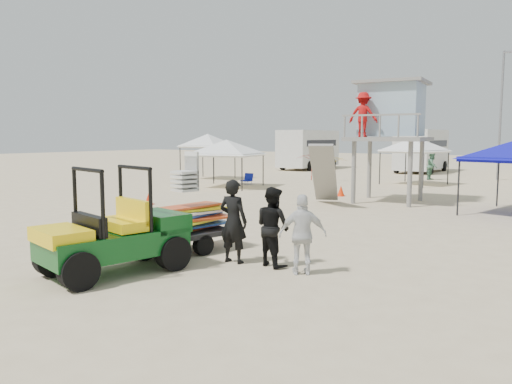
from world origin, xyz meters
The scene contains 19 objects.
ground centered at (0.00, 0.00, 0.00)m, with size 140.00×140.00×0.00m, color beige.
utility_cart centered at (-0.21, -1.16, 0.98)m, with size 1.99×3.01×2.10m.
surf_trailer centered at (-0.20, 1.18, 0.86)m, with size 1.64×2.42×2.10m.
man_left centered at (1.31, 0.88, 0.91)m, with size 0.66×0.44×1.82m, color black.
man_mid centered at (2.16, 1.13, 0.84)m, with size 0.82×0.64×1.69m, color black.
man_right centered at (3.01, 0.88, 0.80)m, with size 0.94×0.39×1.61m, color silver.
lifeguard_tower centered at (0.66, 12.74, 3.64)m, with size 3.29×3.29×4.89m.
canopy_white_a centered at (-8.64, 13.95, 2.42)m, with size 3.86×3.86×2.97m.
canopy_white_b centered at (-12.83, 17.52, 2.76)m, with size 2.94×2.94×3.31m.
canopy_white_c centered at (-0.58, 21.02, 2.56)m, with size 3.52×3.52×3.11m.
umbrella_a centered at (-6.71, 20.23, 0.85)m, with size 1.86×1.90×1.71m, color #AA1B12.
umbrella_b centered at (-5.27, 20.36, 0.78)m, with size 1.70×1.73×1.56m, color gold.
cone_near centered at (-7.04, 6.56, 0.25)m, with size 0.34×0.34×0.50m, color red.
cone_far centered at (-1.72, 13.46, 0.25)m, with size 0.34×0.34×0.50m, color #FF3208.
beach_chair_a centered at (-8.54, 15.79, 0.31)m, with size 0.55×0.59×0.64m.
rv_far_left centered at (-12.00, 29.99, 1.80)m, with size 2.64×6.80×3.25m.
rv_mid_left centered at (-3.00, 31.49, 1.80)m, with size 2.65×6.50×3.25m.
light_pole_left centered at (3.00, 27.00, 4.00)m, with size 0.14×0.14×8.00m, color slate.
distant_beachgoers centered at (3.53, 20.67, 0.87)m, with size 9.68×10.14×1.76m.
Camera 1 is at (7.58, -7.72, 2.73)m, focal length 35.00 mm.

